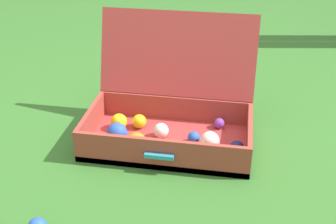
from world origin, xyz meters
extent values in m
plane|color=#336B28|center=(0.00, 0.00, 0.00)|extent=(16.00, 16.00, 0.00)
cube|color=#B23838|center=(-0.07, 0.01, 0.01)|extent=(0.67, 0.36, 0.03)
cube|color=#9E3D33|center=(-0.40, 0.01, 0.07)|extent=(0.02, 0.36, 0.13)
cube|color=#9E3D33|center=(0.25, 0.01, 0.07)|extent=(0.02, 0.36, 0.13)
cube|color=#9E3D33|center=(-0.07, -0.16, 0.07)|extent=(0.63, 0.02, 0.13)
cube|color=#9E3D33|center=(-0.07, 0.19, 0.07)|extent=(0.63, 0.02, 0.13)
cube|color=#B23838|center=(-0.07, 0.25, 0.30)|extent=(0.67, 0.14, 0.35)
cube|color=teal|center=(-0.07, -0.18, 0.07)|extent=(0.11, 0.02, 0.02)
sphere|color=white|center=(-0.10, 0.03, 0.06)|extent=(0.06, 0.06, 0.06)
sphere|color=yellow|center=(0.02, -0.10, 0.05)|extent=(0.06, 0.06, 0.06)
sphere|color=blue|center=(-0.27, -0.04, 0.07)|extent=(0.08, 0.08, 0.08)
sphere|color=orange|center=(-0.18, -0.09, 0.06)|extent=(0.08, 0.08, 0.08)
sphere|color=yellow|center=(-0.21, 0.09, 0.06)|extent=(0.06, 0.06, 0.06)
sphere|color=white|center=(-0.35, -0.09, 0.05)|extent=(0.05, 0.05, 0.05)
sphere|color=navy|center=(0.21, -0.05, 0.05)|extent=(0.06, 0.06, 0.06)
sphere|color=white|center=(0.10, -0.03, 0.06)|extent=(0.08, 0.08, 0.08)
sphere|color=purple|center=(0.13, 0.14, 0.05)|extent=(0.05, 0.05, 0.05)
sphere|color=blue|center=(0.03, 0.01, 0.05)|extent=(0.05, 0.05, 0.05)
sphere|color=red|center=(-0.27, -0.11, 0.05)|extent=(0.06, 0.06, 0.06)
sphere|color=yellow|center=(-0.29, 0.06, 0.06)|extent=(0.07, 0.07, 0.07)
camera|label=1|loc=(0.18, -1.48, 1.00)|focal=46.77mm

